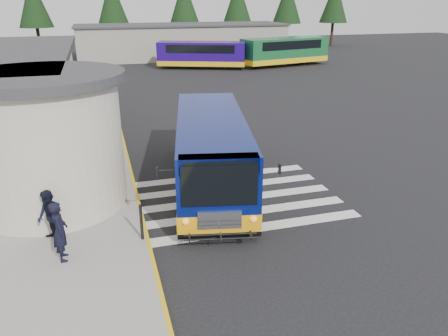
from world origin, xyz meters
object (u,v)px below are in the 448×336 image
object	(u,v)px
pedestrian_a	(60,231)
bollard	(141,222)
far_bus_a	(202,54)
pedestrian_b	(50,217)
far_bus_b	(285,50)
transit_bus	(211,154)

from	to	relation	value
pedestrian_a	bollard	bearing A→B (deg)	-82.26
bollard	far_bus_a	size ratio (longest dim) A/B	0.12
pedestrian_b	far_bus_a	xyz separation A→B (m)	(13.14, 34.74, 0.58)
pedestrian_a	far_bus_b	xyz separation A→B (m)	(22.32, 35.23, 0.66)
transit_bus	far_bus_b	bearing A→B (deg)	73.23
transit_bus	pedestrian_a	xyz separation A→B (m)	(-5.60, -4.29, -0.31)
far_bus_b	pedestrian_b	bearing A→B (deg)	133.84
bollard	far_bus_a	bearing A→B (deg)	73.57
bollard	far_bus_b	world-z (taller)	far_bus_b
far_bus_a	far_bus_b	world-z (taller)	far_bus_b
pedestrian_b	transit_bus	bearing A→B (deg)	90.64
far_bus_b	pedestrian_a	bearing A→B (deg)	135.12
transit_bus	pedestrian_b	distance (m)	6.77
far_bus_a	bollard	bearing A→B (deg)	-175.33
far_bus_a	pedestrian_a	bearing A→B (deg)	-178.50
transit_bus	pedestrian_b	xyz separation A→B (m)	(-5.97, -3.17, -0.37)
pedestrian_b	far_bus_b	bearing A→B (deg)	119.03
bollard	far_bus_a	world-z (taller)	far_bus_a
transit_bus	far_bus_b	distance (m)	35.17
pedestrian_b	far_bus_a	size ratio (longest dim) A/B	0.18
pedestrian_b	far_bus_b	distance (m)	40.97
pedestrian_a	far_bus_b	world-z (taller)	far_bus_b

